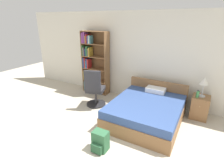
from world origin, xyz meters
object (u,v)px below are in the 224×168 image
office_chair (95,90)px  backpack_green (100,141)px  table_lamp (204,82)px  water_bottle (198,94)px  nightstand (200,107)px  bookshelf (92,62)px  bed (147,110)px

office_chair → backpack_green: (1.11, -1.44, -0.31)m
office_chair → backpack_green: size_ratio=2.79×
table_lamp → water_bottle: size_ratio=2.67×
nightstand → table_lamp: size_ratio=1.18×
table_lamp → water_bottle: 0.32m
bookshelf → nightstand: (3.35, -0.13, -0.74)m
backpack_green → office_chair: bearing=127.5°
backpack_green → bed: bearing=74.0°
bookshelf → bed: (2.23, -0.87, -0.77)m
bed → backpack_green: size_ratio=4.79×
office_chair → backpack_green: bearing=-52.5°
nightstand → water_bottle: 0.40m
water_bottle → office_chair: bearing=-165.2°
bookshelf → bed: bookshelf is taller
office_chair → water_bottle: bearing=14.8°
nightstand → table_lamp: (-0.01, 0.01, 0.66)m
bed → office_chair: bearing=-178.8°
nightstand → backpack_green: bearing=-124.6°
bed → water_bottle: bearing=32.2°
nightstand → water_bottle: water_bottle is taller
bed → office_chair: office_chair is taller
bookshelf → water_bottle: 3.28m
table_lamp → bed: bearing=-145.5°
bookshelf → backpack_green: size_ratio=5.08×
bed → backpack_green: bearing=-106.0°
bookshelf → table_lamp: (3.34, -0.11, -0.08)m
table_lamp → backpack_green: 2.81m
bed → water_bottle: (1.02, 0.64, 0.40)m
bed → office_chair: size_ratio=1.72×
water_bottle → backpack_green: water_bottle is taller
table_lamp → backpack_green: table_lamp is taller
table_lamp → water_bottle: bearing=-126.2°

